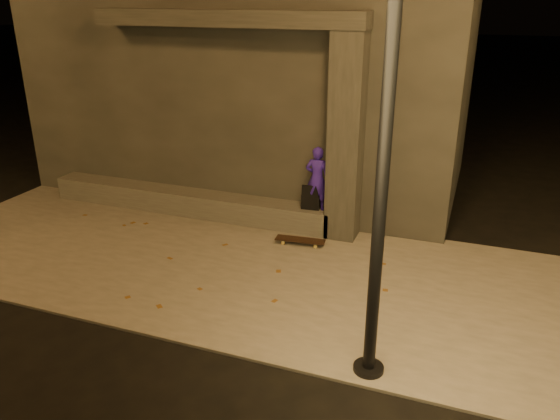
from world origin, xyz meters
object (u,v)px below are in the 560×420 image
at_px(backpack, 311,200).
at_px(street_lamp_0, 392,42).
at_px(skateboarder, 317,178).
at_px(skateboard, 300,240).
at_px(column, 346,139).

relative_size(backpack, street_lamp_0, 0.07).
bearing_deg(street_lamp_0, skateboarder, 115.80).
xyz_separation_m(backpack, skateboard, (0.01, -0.65, -0.53)).
distance_m(skateboarder, backpack, 0.44).
bearing_deg(skateboarder, column, 175.69).
distance_m(column, street_lamp_0, 4.32).
xyz_separation_m(column, skateboard, (-0.59, -0.65, -1.72)).
height_order(skateboarder, skateboard, skateboarder).
height_order(column, backpack, column).
height_order(backpack, street_lamp_0, street_lamp_0).
relative_size(skateboard, street_lamp_0, 0.14).
bearing_deg(skateboarder, skateboard, 78.02).
bearing_deg(column, street_lamp_0, -70.88).
bearing_deg(skateboard, backpack, 85.73).
bearing_deg(skateboarder, backpack, -4.31).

